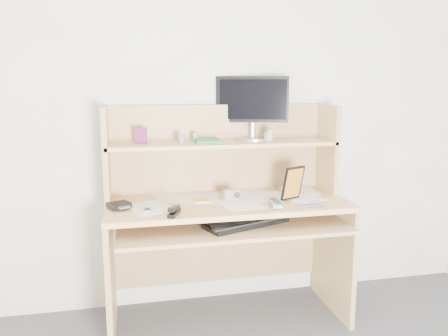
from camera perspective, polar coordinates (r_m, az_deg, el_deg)
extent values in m
cube|color=white|center=(2.80, -0.93, 7.26)|extent=(3.60, 0.04, 2.50)
cube|color=tan|center=(2.57, 0.51, -4.66)|extent=(1.40, 0.60, 0.03)
cube|color=tan|center=(2.64, -14.60, -13.24)|extent=(0.03, 0.56, 0.72)
cube|color=tan|center=(2.91, 14.05, -10.95)|extent=(0.03, 0.56, 0.72)
cube|color=tan|center=(2.96, -0.74, -10.74)|extent=(1.34, 0.02, 0.41)
cube|color=tan|center=(2.48, 1.12, -7.48)|extent=(1.28, 0.55, 0.02)
cube|color=tan|center=(2.79, -0.79, 2.61)|extent=(1.40, 0.02, 0.55)
cube|color=tan|center=(2.60, -15.13, 1.70)|extent=(0.03, 0.30, 0.55)
cube|color=tan|center=(2.87, 13.30, 2.56)|extent=(0.03, 0.30, 0.55)
cube|color=tan|center=(2.65, -0.19, 3.18)|extent=(1.38, 0.30, 0.02)
cube|color=silver|center=(2.56, 0.51, -4.27)|extent=(1.32, 0.54, 0.01)
cube|color=black|center=(2.45, 2.91, -7.18)|extent=(0.51, 0.33, 0.02)
cube|color=black|center=(2.45, 2.91, -6.81)|extent=(0.48, 0.31, 0.01)
cube|color=#A1A09C|center=(2.48, 6.71, -4.55)|extent=(0.08, 0.19, 0.02)
cube|color=#B0B0B3|center=(2.36, -9.98, -5.39)|extent=(0.05, 0.09, 0.02)
cube|color=black|center=(2.29, -6.52, -5.53)|extent=(0.09, 0.14, 0.04)
cube|color=black|center=(2.47, -13.55, -4.73)|extent=(0.14, 0.13, 0.03)
cube|color=#EEFA41|center=(2.55, -2.87, -4.30)|extent=(0.09, 0.09, 0.01)
cube|color=#ABABAD|center=(2.56, 1.04, -3.50)|extent=(0.10, 0.05, 0.06)
cube|color=black|center=(2.58, 8.99, -1.95)|extent=(0.14, 0.07, 0.20)
cylinder|color=#174BB3|center=(2.47, 11.49, -4.85)|extent=(0.14, 0.05, 0.01)
cube|color=#A61629|center=(2.60, -10.80, 4.17)|extent=(0.07, 0.03, 0.10)
cube|color=#398E49|center=(2.61, -2.22, 3.54)|extent=(0.15, 0.21, 0.02)
cylinder|color=black|center=(2.57, -5.58, 3.80)|extent=(0.05, 0.05, 0.06)
cylinder|color=white|center=(2.66, -3.78, 4.06)|extent=(0.04, 0.04, 0.06)
cylinder|color=black|center=(2.67, 5.76, 4.06)|extent=(0.06, 0.06, 0.06)
cylinder|color=white|center=(2.67, 6.06, 4.25)|extent=(0.05, 0.05, 0.08)
cylinder|color=#B2B1B6|center=(2.76, 3.81, 3.83)|extent=(0.23, 0.23, 0.01)
cylinder|color=#B2B1B6|center=(2.76, 3.77, 4.98)|extent=(0.04, 0.04, 0.10)
cube|color=black|center=(2.77, 3.71, 8.93)|extent=(0.44, 0.18, 0.29)
cube|color=black|center=(2.76, 3.80, 8.92)|extent=(0.40, 0.14, 0.25)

